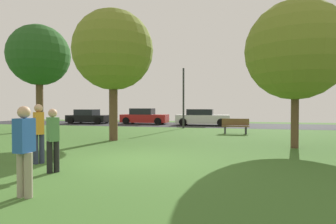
% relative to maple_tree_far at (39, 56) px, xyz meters
% --- Properties ---
extents(ground_plane, '(44.00, 44.00, 0.00)m').
position_rel_maple_tree_far_xyz_m(ground_plane, '(9.62, -7.87, -5.02)').
color(ground_plane, '#3D6628').
extents(road_strip, '(44.00, 6.40, 0.01)m').
position_rel_maple_tree_far_xyz_m(road_strip, '(9.62, 8.13, -5.01)').
color(road_strip, '#28282B').
rests_on(road_strip, ground_plane).
extents(maple_tree_far, '(4.01, 4.01, 7.05)m').
position_rel_maple_tree_far_xyz_m(maple_tree_far, '(0.00, 0.00, 0.00)').
color(maple_tree_far, brown).
rests_on(maple_tree_far, ground_plane).
extents(birch_tree_lone, '(3.82, 3.82, 6.25)m').
position_rel_maple_tree_far_xyz_m(birch_tree_lone, '(6.98, -3.57, -0.71)').
color(birch_tree_lone, brown).
rests_on(birch_tree_lone, ground_plane).
extents(oak_tree_center, '(3.86, 3.86, 5.75)m').
position_rel_maple_tree_far_xyz_m(oak_tree_center, '(14.93, -4.13, -1.20)').
color(oak_tree_center, brown).
rests_on(oak_tree_center, ground_plane).
extents(person_thrower, '(0.39, 0.37, 1.70)m').
position_rel_maple_tree_far_xyz_m(person_thrower, '(7.16, -8.95, -4.08)').
color(person_thrower, '#2D334C').
rests_on(person_thrower, ground_plane).
extents(person_catcher, '(0.39, 0.37, 1.57)m').
position_rel_maple_tree_far_xyz_m(person_catcher, '(8.23, -9.76, -4.15)').
color(person_catcher, black).
rests_on(person_catcher, ground_plane).
extents(person_bystander, '(0.30, 0.33, 1.64)m').
position_rel_maple_tree_far_xyz_m(person_bystander, '(8.91, -11.46, -4.11)').
color(person_bystander, gray).
rests_on(person_bystander, ground_plane).
extents(parked_car_black, '(4.00, 2.06, 1.35)m').
position_rel_maple_tree_far_xyz_m(parked_car_black, '(-0.96, 7.97, -4.40)').
color(parked_car_black, black).
rests_on(parked_car_black, ground_plane).
extents(parked_car_red, '(4.34, 1.93, 1.45)m').
position_rel_maple_tree_far_xyz_m(parked_car_red, '(4.54, 8.47, -4.35)').
color(parked_car_red, '#B21E1E').
rests_on(parked_car_red, ground_plane).
extents(parked_car_white, '(4.56, 1.97, 1.40)m').
position_rel_maple_tree_far_xyz_m(parked_car_white, '(10.03, 7.88, -4.37)').
color(parked_car_white, white).
rests_on(parked_car_white, ground_plane).
extents(park_bench, '(1.60, 0.45, 0.90)m').
position_rel_maple_tree_far_xyz_m(park_bench, '(12.74, 1.01, -4.55)').
color(park_bench, brown).
rests_on(park_bench, ground_plane).
extents(street_lamp_post, '(0.14, 0.14, 4.50)m').
position_rel_maple_tree_far_xyz_m(street_lamp_post, '(9.00, 4.33, -2.77)').
color(street_lamp_post, '#2D2D33').
rests_on(street_lamp_post, ground_plane).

